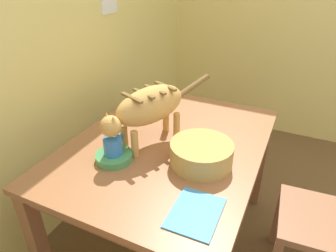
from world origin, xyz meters
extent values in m
cube|color=#E8D675|center=(0.00, 1.79, 1.25)|extent=(4.33, 0.10, 2.50)
cube|color=white|center=(0.68, 1.74, 1.36)|extent=(0.18, 0.01, 0.18)
cube|color=#955D39|center=(0.08, 1.01, 0.73)|extent=(1.29, 0.98, 0.03)
cube|color=brown|center=(0.08, 1.01, 0.68)|extent=(1.21, 0.90, 0.07)
cube|color=#955D39|center=(0.68, 0.57, 0.36)|extent=(0.07, 0.07, 0.71)
cube|color=#955D39|center=(-0.51, 1.45, 0.36)|extent=(0.07, 0.07, 0.71)
cube|color=#955D39|center=(0.68, 1.45, 0.36)|extent=(0.07, 0.07, 0.71)
ellipsoid|color=tan|center=(0.04, 1.09, 0.97)|extent=(0.44, 0.30, 0.19)
cube|color=brown|center=(0.14, 1.05, 1.04)|extent=(0.08, 0.15, 0.01)
cube|color=brown|center=(0.07, 1.08, 1.04)|extent=(0.08, 0.15, 0.01)
cube|color=brown|center=(0.01, 1.11, 1.04)|extent=(0.08, 0.15, 0.01)
cube|color=brown|center=(-0.06, 1.13, 1.04)|extent=(0.08, 0.15, 0.01)
cylinder|color=tan|center=(-0.10, 1.10, 0.82)|extent=(0.04, 0.04, 0.14)
cylinder|color=tan|center=(-0.07, 1.19, 0.82)|extent=(0.04, 0.04, 0.14)
cylinder|color=tan|center=(0.16, 1.00, 0.82)|extent=(0.04, 0.04, 0.14)
cylinder|color=tan|center=(0.19, 1.08, 0.82)|extent=(0.04, 0.04, 0.14)
sphere|color=tan|center=(-0.18, 1.18, 0.94)|extent=(0.10, 0.10, 0.10)
cone|color=tan|center=(-0.19, 1.16, 0.98)|extent=(0.04, 0.04, 0.04)
cone|color=tan|center=(-0.17, 1.21, 0.98)|extent=(0.04, 0.04, 0.04)
cylinder|color=brown|center=(0.33, 0.97, 0.99)|extent=(0.24, 0.12, 0.09)
cylinder|color=#449053|center=(-0.18, 1.18, 0.77)|extent=(0.18, 0.18, 0.04)
cylinder|color=#3076C8|center=(-0.18, 1.18, 0.83)|extent=(0.09, 0.09, 0.09)
torus|color=#3076C8|center=(-0.12, 1.18, 0.83)|extent=(0.06, 0.01, 0.06)
cube|color=#3A7EBB|center=(-0.34, 0.69, 0.75)|extent=(0.25, 0.19, 0.01)
cube|color=#95469E|center=(0.36, 1.35, 0.76)|extent=(0.19, 0.14, 0.02)
cube|color=silver|center=(0.37, 1.34, 0.77)|extent=(0.19, 0.15, 0.02)
cube|color=#45A05D|center=(0.37, 1.34, 0.79)|extent=(0.20, 0.16, 0.02)
cube|color=yellow|center=(0.36, 1.35, 0.80)|extent=(0.18, 0.14, 0.02)
cylinder|color=tan|center=(-0.02, 0.79, 0.80)|extent=(0.30, 0.30, 0.11)
cylinder|color=brown|center=(-0.02, 0.79, 0.81)|extent=(0.25, 0.25, 0.09)
cube|color=#905C3D|center=(0.18, 0.18, 0.43)|extent=(0.45, 0.45, 0.04)
cube|color=#905C3D|center=(0.36, 0.38, 0.20)|extent=(0.04, 0.04, 0.41)
camera|label=1|loc=(-1.16, 0.43, 1.62)|focal=32.07mm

